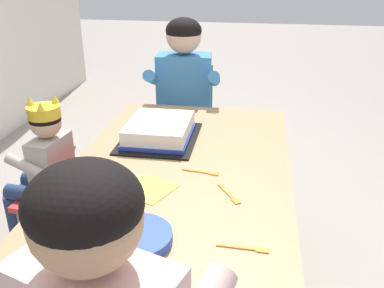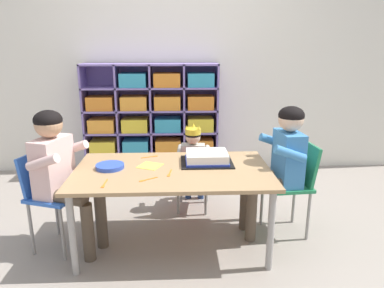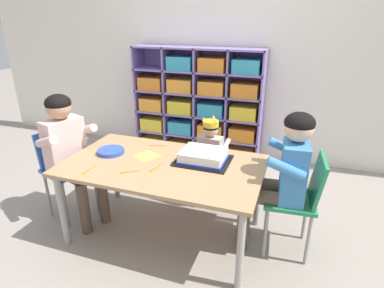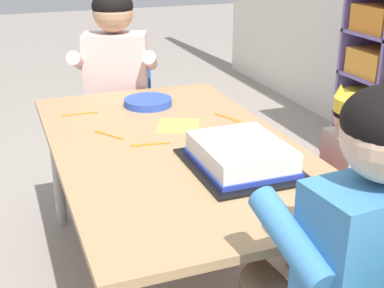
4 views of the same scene
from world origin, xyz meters
name	(u,v)px [view 4 (image 4 of 4)]	position (x,y,z in m)	size (l,w,h in m)	color
ground	(176,285)	(0.00, 0.00, 0.00)	(16.00, 16.00, 0.00)	gray
activity_table	(174,159)	(0.00, 0.00, 0.55)	(1.42, 0.82, 0.61)	#A37F56
classroom_chair_blue	(327,207)	(0.17, 0.55, 0.33)	(0.34, 0.37, 0.56)	red
child_with_crown	(356,167)	(0.18, 0.65, 0.49)	(0.31, 0.32, 0.80)	#B2ADA3
classroom_chair_adult_side	(119,110)	(-0.90, 0.01, 0.45)	(0.43, 0.43, 0.73)	blue
adult_helper_seated	(115,78)	(-0.79, -0.03, 0.65)	(0.48, 0.46, 1.05)	beige
guest_at_table_side	(351,252)	(0.83, 0.13, 0.64)	(0.45, 0.42, 1.04)	#3D7FBC
birthday_cake_on_tray	(241,156)	(0.26, 0.14, 0.64)	(0.39, 0.32, 0.08)	black
paper_plate_stack	(148,102)	(-0.46, 0.04, 0.62)	(0.20, 0.20, 0.03)	blue
paper_napkin_square	(178,125)	(-0.17, 0.08, 0.61)	(0.15, 0.15, 0.00)	#F4DB4C
fork_beside_plate_stack	(229,118)	(-0.18, 0.29, 0.61)	(0.13, 0.06, 0.00)	orange
fork_by_napkin	(107,134)	(-0.17, -0.20, 0.61)	(0.12, 0.09, 0.00)	orange
fork_scattered_mid_table	(148,145)	(-0.02, -0.09, 0.61)	(0.03, 0.14, 0.00)	orange
fork_at_table_front_edge	(77,114)	(-0.44, -0.27, 0.61)	(0.02, 0.15, 0.00)	orange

